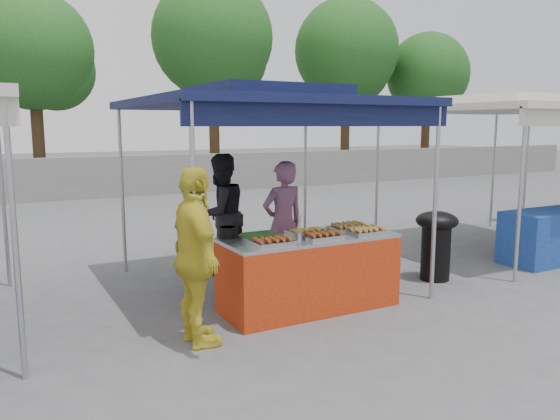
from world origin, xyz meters
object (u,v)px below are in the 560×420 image
wok_burner (436,239)px  helper_man (221,214)px  customer_person (196,257)px  vendor_woman (283,224)px  cooking_pot (228,232)px  vendor_table (309,272)px

wok_burner → helper_man: size_ratio=0.56×
wok_burner → customer_person: bearing=-151.3°
vendor_woman → customer_person: customer_person is taller
vendor_woman → wok_burner: bearing=155.3°
helper_man → customer_person: size_ratio=0.99×
cooking_pot → vendor_woman: bearing=30.7°
cooking_pot → wok_burner: bearing=-2.8°
cooking_pot → customer_person: (-0.64, -0.74, -0.05)m
cooking_pot → wok_burner: (2.98, -0.14, -0.35)m
cooking_pot → vendor_woman: 1.21m
cooking_pot → helper_man: (0.54, 1.53, -0.06)m
vendor_woman → helper_man: helper_man is taller
vendor_table → wok_burner: 2.15m
cooking_pot → customer_person: size_ratio=0.12×
vendor_woman → vendor_table: bearing=75.7°
vendor_table → helper_man: bearing=99.4°
vendor_woman → helper_man: (-0.50, 0.92, 0.03)m
cooking_pot → helper_man: helper_man is taller
helper_man → vendor_woman: bearing=101.9°
cooking_pot → helper_man: bearing=70.7°
vendor_table → vendor_woman: (0.18, 0.96, 0.39)m
helper_man → customer_person: bearing=46.3°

